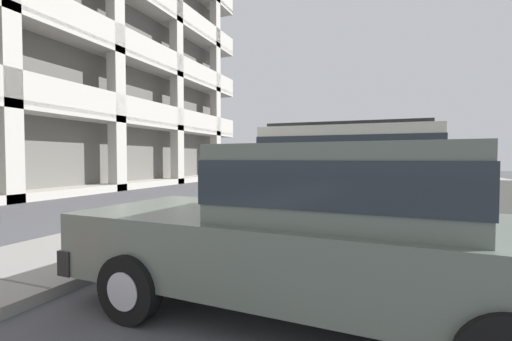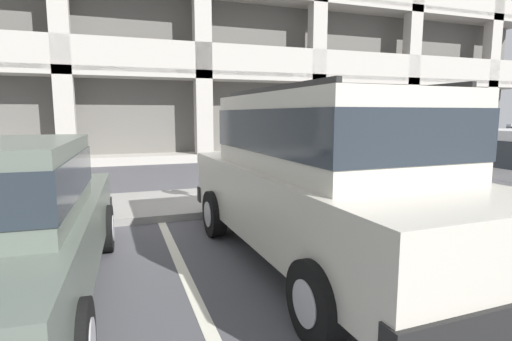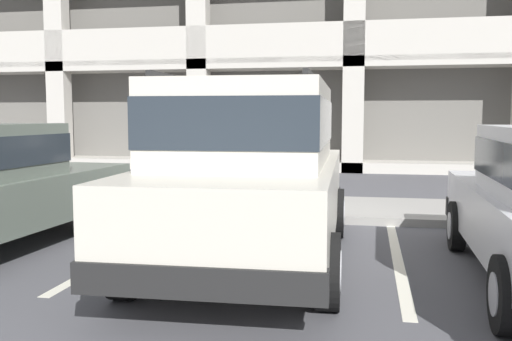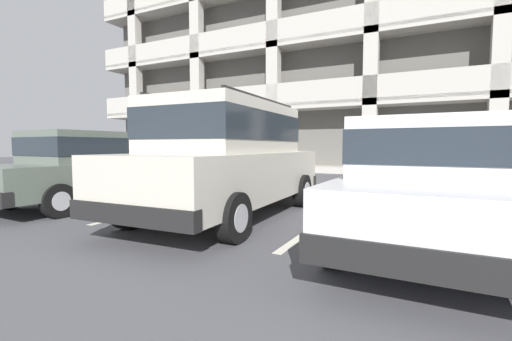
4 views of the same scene
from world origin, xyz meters
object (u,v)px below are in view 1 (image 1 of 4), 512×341
at_px(silver_suv, 346,177).
at_px(blue_coupe, 373,176).
at_px(parking_meter_near, 216,166).
at_px(red_sedan, 321,225).
at_px(parking_meter_far, 297,165).
at_px(dark_hatchback, 377,181).

xyz_separation_m(silver_suv, blue_coupe, (6.24, -0.23, -0.27)).
height_order(blue_coupe, parking_meter_near, parking_meter_near).
distance_m(red_sedan, parking_meter_far, 9.89).
bearing_deg(red_sedan, parking_meter_far, 18.31).
distance_m(silver_suv, dark_hatchback, 3.18).
bearing_deg(dark_hatchback, red_sedan, 178.41).
xyz_separation_m(red_sedan, blue_coupe, (9.55, -0.06, 0.00)).
distance_m(silver_suv, parking_meter_near, 2.58).
bearing_deg(silver_suv, red_sedan, -178.95).
relative_size(dark_hatchback, blue_coupe, 1.00).
bearing_deg(parking_meter_far, red_sedan, -164.28).
relative_size(parking_meter_near, parking_meter_far, 1.08).
height_order(dark_hatchback, parking_meter_far, parking_meter_far).
distance_m(red_sedan, dark_hatchback, 6.45).
bearing_deg(blue_coupe, red_sedan, -179.49).
height_order(silver_suv, parking_meter_near, silver_suv).
xyz_separation_m(parking_meter_near, parking_meter_far, (6.42, -0.05, -0.08)).
relative_size(blue_coupe, parking_meter_far, 3.15).
relative_size(silver_suv, red_sedan, 1.06).
xyz_separation_m(dark_hatchback, parking_meter_near, (-3.34, 3.02, 0.45)).
bearing_deg(parking_meter_far, dark_hatchback, -135.95).
distance_m(silver_suv, red_sedan, 3.32).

